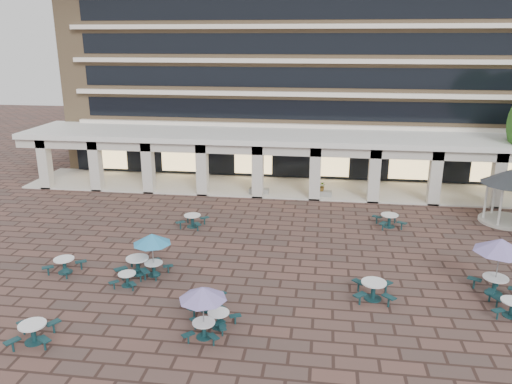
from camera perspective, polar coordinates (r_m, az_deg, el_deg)
ground at (r=25.84m, az=1.18°, el=-9.05°), size 120.00×120.00×0.00m
apartment_building at (r=48.58m, az=5.01°, el=18.51°), size 40.00×15.50×25.20m
retail_arcade at (r=38.84m, az=3.79°, el=4.62°), size 42.00×6.60×4.40m
picnic_table_0 at (r=21.98m, az=-24.12°, el=-14.32°), size 2.06×2.06×0.80m
picnic_table_1 at (r=22.39m, az=-5.56°, el=-12.23°), size 1.90×1.90×0.76m
picnic_table_2 at (r=21.20m, az=-4.30°, el=-14.16°), size 1.83×1.83×0.68m
picnic_table_4 at (r=25.20m, az=-11.80°, el=-5.44°), size 1.92×1.92×2.21m
picnic_table_5 at (r=25.07m, az=-14.50°, el=-9.52°), size 1.49×1.49×0.64m
picnic_table_6 at (r=19.86m, az=-6.11°, el=-11.63°), size 1.92×1.92×2.21m
picnic_table_7 at (r=24.43m, az=27.21°, el=-11.58°), size 1.94×1.94×0.74m
picnic_table_8 at (r=27.31m, az=-21.05°, el=-7.70°), size 1.96×1.96×0.77m
picnic_table_9 at (r=26.10m, az=-13.37°, el=-8.02°), size 1.99×1.99×0.86m
picnic_table_10 at (r=23.70m, az=13.27°, el=-10.71°), size 1.94×1.94×0.86m
picnic_table_11 at (r=25.29m, az=26.15°, el=-5.73°), size 2.38×2.38×2.75m
picnic_table_12 at (r=31.72m, az=-7.27°, el=-3.16°), size 1.94×1.94×0.79m
picnic_table_13 at (r=32.56m, az=14.99°, el=-3.04°), size 2.09×2.09×0.82m
gazebo at (r=35.48m, az=27.20°, el=0.95°), size 3.79×3.79×3.53m
planter_left at (r=37.85m, az=0.34°, el=0.41°), size 1.50×0.77×1.26m
planter_right at (r=37.55m, az=7.52°, el=0.12°), size 1.50×0.81×1.26m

